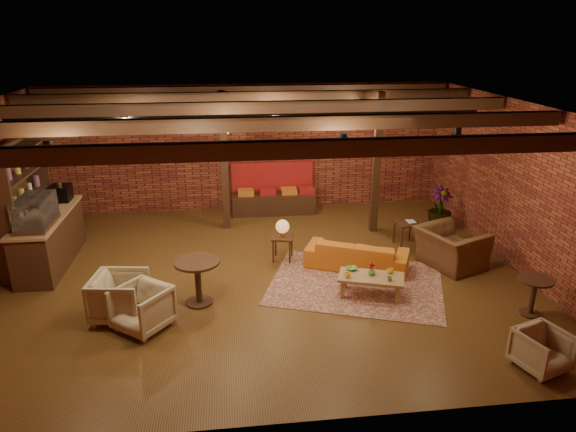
{
  "coord_description": "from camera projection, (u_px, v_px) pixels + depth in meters",
  "views": [
    {
      "loc": [
        -0.52,
        -8.9,
        4.46
      ],
      "look_at": [
        0.58,
        0.2,
        1.11
      ],
      "focal_mm": 32.0,
      "sensor_mm": 36.0,
      "label": 1
    }
  ],
  "objects": [
    {
      "name": "coffee_table",
      "position": [
        370.0,
        278.0,
        9.0
      ],
      "size": [
        1.25,
        0.9,
        0.64
      ],
      "rotation": [
        0.0,
        0.0,
        -0.33
      ],
      "color": "olive",
      "rests_on": "floor"
    },
    {
      "name": "service_sign",
      "position": [
        274.0,
        124.0,
        12.04
      ],
      "size": [
        0.86,
        0.06,
        0.3
      ],
      "primitive_type": "cube",
      "color": "#FF4A19",
      "rests_on": "ceiling"
    },
    {
      "name": "round_table_left",
      "position": [
        198.0,
        275.0,
        8.68
      ],
      "size": [
        0.77,
        0.77,
        0.8
      ],
      "color": "#301E10",
      "rests_on": "floor"
    },
    {
      "name": "banquette",
      "position": [
        273.0,
        194.0,
        13.1
      ],
      "size": [
        2.1,
        0.7,
        1.0
      ],
      "primitive_type": null,
      "color": "#A41B1C",
      "rests_on": "ground"
    },
    {
      "name": "wall_front",
      "position": [
        282.0,
        307.0,
        5.61
      ],
      "size": [
        10.0,
        0.02,
        3.2
      ],
      "primitive_type": "cube",
      "color": "maroon",
      "rests_on": "ground"
    },
    {
      "name": "ceiling_spotlights",
      "position": [
        257.0,
        127.0,
        8.91
      ],
      "size": [
        6.4,
        4.4,
        0.28
      ],
      "primitive_type": null,
      "color": "black",
      "rests_on": "ceiling"
    },
    {
      "name": "armchair_right",
      "position": [
        451.0,
        242.0,
        10.09
      ],
      "size": [
        1.17,
        1.39,
        1.04
      ],
      "primitive_type": "imported",
      "rotation": [
        0.0,
        0.0,
        1.96
      ],
      "color": "brown",
      "rests_on": "floor"
    },
    {
      "name": "plant_tall",
      "position": [
        444.0,
        167.0,
        11.74
      ],
      "size": [
        2.07,
        2.07,
        2.98
      ],
      "primitive_type": "imported",
      "rotation": [
        0.0,
        0.0,
        0.29
      ],
      "color": "#4C7F4C",
      "rests_on": "floor"
    },
    {
      "name": "ceiling_pipe",
      "position": [
        252.0,
        113.0,
        10.4
      ],
      "size": [
        9.6,
        0.12,
        0.12
      ],
      "primitive_type": "cylinder",
      "rotation": [
        0.0,
        1.57,
        0.0
      ],
      "color": "black",
      "rests_on": "ceiling"
    },
    {
      "name": "post_left",
      "position": [
        224.0,
        162.0,
        11.7
      ],
      "size": [
        0.16,
        0.16,
        3.2
      ],
      "primitive_type": "cube",
      "color": "#301E10",
      "rests_on": "ground"
    },
    {
      "name": "sofa",
      "position": [
        357.0,
        254.0,
        10.1
      ],
      "size": [
        2.12,
        1.53,
        0.58
      ],
      "primitive_type": "imported",
      "rotation": [
        0.0,
        0.0,
        2.71
      ],
      "color": "#C5651B",
      "rests_on": "floor"
    },
    {
      "name": "rug",
      "position": [
        356.0,
        283.0,
        9.55
      ],
      "size": [
        3.72,
        3.28,
        0.01
      ],
      "primitive_type": "cube",
      "rotation": [
        0.0,
        0.0,
        -0.34
      ],
      "color": "maroon",
      "rests_on": "floor"
    },
    {
      "name": "post_right",
      "position": [
        377.0,
        164.0,
        11.52
      ],
      "size": [
        0.16,
        0.16,
        3.2
      ],
      "primitive_type": "cube",
      "color": "#301E10",
      "rests_on": "ground"
    },
    {
      "name": "armchair_a",
      "position": [
        119.0,
        295.0,
        8.29
      ],
      "size": [
        0.87,
        0.91,
        0.84
      ],
      "primitive_type": "imported",
      "rotation": [
        0.0,
        0.0,
        1.43
      ],
      "color": "beige",
      "rests_on": "floor"
    },
    {
      "name": "armchair_b",
      "position": [
        142.0,
        306.0,
        8.0
      ],
      "size": [
        1.04,
        1.03,
        0.78
      ],
      "primitive_type": "imported",
      "rotation": [
        0.0,
        0.0,
        -0.67
      ],
      "color": "beige",
      "rests_on": "floor"
    },
    {
      "name": "shelving_hutch",
      "position": [
        25.0,
        207.0,
        10.0
      ],
      "size": [
        0.52,
        2.0,
        2.4
      ],
      "primitive_type": null,
      "color": "#301E10",
      "rests_on": "ground"
    },
    {
      "name": "ceiling_beams",
      "position": [
        256.0,
        114.0,
        8.83
      ],
      "size": [
        9.8,
        6.4,
        0.22
      ],
      "primitive_type": null,
      "color": "#301E10",
      "rests_on": "ceiling"
    },
    {
      "name": "side_table_lamp",
      "position": [
        282.0,
        230.0,
        10.32
      ],
      "size": [
        0.5,
        0.5,
        0.87
      ],
      "rotation": [
        0.0,
        0.0,
        -0.25
      ],
      "color": "#301E10",
      "rests_on": "floor"
    },
    {
      "name": "service_counter",
      "position": [
        48.0,
        227.0,
        10.09
      ],
      "size": [
        0.8,
        2.5,
        1.6
      ],
      "primitive_type": null,
      "color": "#301E10",
      "rests_on": "ground"
    },
    {
      "name": "round_table_right",
      "position": [
        534.0,
        291.0,
        8.37
      ],
      "size": [
        0.56,
        0.56,
        0.66
      ],
      "color": "#301E10",
      "rests_on": "floor"
    },
    {
      "name": "side_table_book",
      "position": [
        407.0,
        224.0,
        11.09
      ],
      "size": [
        0.54,
        0.54,
        0.55
      ],
      "rotation": [
        0.0,
        0.0,
        0.13
      ],
      "color": "#301E10",
      "rests_on": "floor"
    },
    {
      "name": "floor",
      "position": [
        260.0,
        275.0,
        9.89
      ],
      "size": [
        10.0,
        10.0,
        0.0
      ],
      "primitive_type": "plane",
      "color": "#412710",
      "rests_on": "ground"
    },
    {
      "name": "armchair_far",
      "position": [
        542.0,
        348.0,
        7.06
      ],
      "size": [
        0.78,
        0.76,
        0.64
      ],
      "primitive_type": "imported",
      "rotation": [
        0.0,
        0.0,
        0.33
      ],
      "color": "beige",
      "rests_on": "floor"
    },
    {
      "name": "plant_counter",
      "position": [
        53.0,
        203.0,
        10.14
      ],
      "size": [
        0.35,
        0.39,
        0.3
      ],
      "primitive_type": "imported",
      "color": "#337F33",
      "rests_on": "service_counter"
    },
    {
      "name": "wall_back",
      "position": [
        248.0,
        148.0,
        13.07
      ],
      "size": [
        10.0,
        0.02,
        3.2
      ],
      "primitive_type": "cube",
      "color": "maroon",
      "rests_on": "ground"
    },
    {
      "name": "ceiling",
      "position": [
        256.0,
        107.0,
        8.79
      ],
      "size": [
        10.0,
        8.0,
        0.02
      ],
      "primitive_type": "cube",
      "color": "black",
      "rests_on": "wall_back"
    },
    {
      "name": "wall_right",
      "position": [
        516.0,
        186.0,
        9.9
      ],
      "size": [
        0.02,
        8.0,
        3.2
      ],
      "primitive_type": "cube",
      "color": "maroon",
      "rests_on": "ground"
    }
  ]
}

